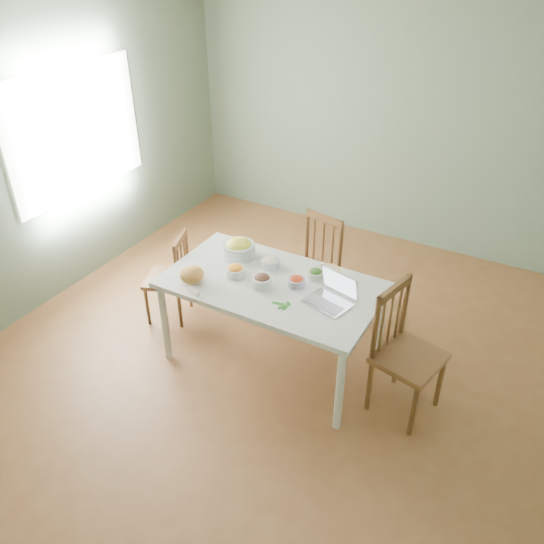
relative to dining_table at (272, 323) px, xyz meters
The scene contains 21 objects.
floor 0.43m from the dining_table, 35.08° to the left, with size 5.00×5.00×0.00m, color brown.
ceiling 2.31m from the dining_table, 35.08° to the left, with size 5.00×5.00×0.00m, color white.
wall_back 2.77m from the dining_table, 86.90° to the left, with size 5.00×0.00×2.70m, color slate.
wall_front 2.59m from the dining_table, 86.65° to the right, with size 5.00×0.00×2.70m, color slate.
wall_left 2.55m from the dining_table, behind, with size 0.00×5.00×2.70m, color slate.
window_left 2.62m from the dining_table, behind, with size 0.04×1.60×1.20m, color white.
dining_table is the anchor object (origin of this frame).
chair_far 0.74m from the dining_table, 91.21° to the left, with size 0.43×0.41×0.98m, color #502B1B, non-canonical shape.
chair_left 1.16m from the dining_table, behind, with size 0.38×0.36×0.86m, color #502B1B, non-canonical shape.
chair_right 1.14m from the dining_table, ahead, with size 0.46×0.44×1.04m, color #502B1B, non-canonical shape.
bread_boule 0.77m from the dining_table, 152.74° to the right, with size 0.19×0.19×0.12m, color gold.
butter_stick 0.73m from the dining_table, 137.27° to the right, with size 0.10×0.03×0.03m, color #FBEBC5.
bowl_squash 0.68m from the dining_table, 153.83° to the left, with size 0.27×0.27×0.16m, color #EDDA4B, non-canonical shape.
bowl_carrot 0.54m from the dining_table, behind, with size 0.16×0.16×0.09m, color orange, non-canonical shape.
bowl_onion 0.50m from the dining_table, 123.07° to the left, with size 0.16×0.16×0.09m, color #F1E8C9, non-canonical shape.
bowl_mushroom 0.46m from the dining_table, 117.58° to the right, with size 0.16×0.16×0.10m, color black, non-canonical shape.
bowl_redpep 0.48m from the dining_table, 17.39° to the left, with size 0.14×0.14×0.08m, color red, non-canonical shape.
bowl_broccoli 0.56m from the dining_table, 40.57° to the left, with size 0.13×0.13×0.08m, color #15330A, non-canonical shape.
flatbread 0.63m from the dining_table, 49.13° to the left, with size 0.20×0.20×0.02m, color #E4BA84.
basil_bunch 0.50m from the dining_table, 48.70° to the right, with size 0.17×0.17×0.02m, color #1E551D, non-canonical shape.
laptop 0.71m from the dining_table, ahead, with size 0.33×0.28×0.23m, color silver, non-canonical shape.
Camera 1 is at (1.60, -3.19, 3.16)m, focal length 36.04 mm.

